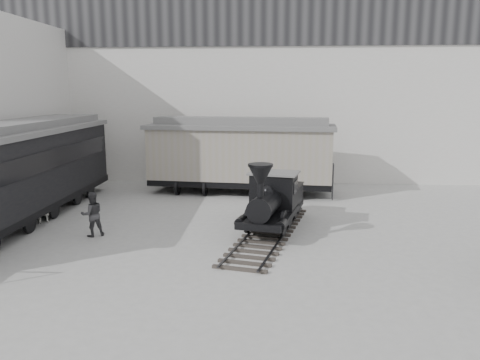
# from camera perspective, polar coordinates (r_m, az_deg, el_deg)

# --- Properties ---
(ground) EXTENTS (90.00, 90.00, 0.00)m
(ground) POSITION_cam_1_polar(r_m,az_deg,el_deg) (15.15, -1.07, -10.32)
(ground) COLOR #9E9E9B
(north_wall) EXTENTS (34.00, 2.51, 11.00)m
(north_wall) POSITION_cam_1_polar(r_m,az_deg,el_deg) (29.09, 1.53, 10.97)
(north_wall) COLOR silver
(north_wall) RESTS_ON ground
(locomotive) EXTENTS (3.51, 8.33, 2.88)m
(locomotive) POSITION_cam_1_polar(r_m,az_deg,el_deg) (18.54, 3.93, -2.94)
(locomotive) COLOR #2F2A26
(locomotive) RESTS_ON ground
(boxcar) EXTENTS (10.23, 3.99, 4.09)m
(boxcar) POSITION_cam_1_polar(r_m,az_deg,el_deg) (25.18, 0.06, 3.23)
(boxcar) COLOR black
(boxcar) RESTS_ON ground
(passenger_coach) EXTENTS (3.30, 14.64, 3.91)m
(passenger_coach) POSITION_cam_1_polar(r_m,az_deg,el_deg) (21.63, -25.42, 0.96)
(passenger_coach) COLOR black
(passenger_coach) RESTS_ON ground
(visitor_a) EXTENTS (0.72, 0.68, 1.65)m
(visitor_a) POSITION_cam_1_polar(r_m,az_deg,el_deg) (21.26, -23.01, -2.66)
(visitor_a) COLOR beige
(visitor_a) RESTS_ON ground
(visitor_b) EXTENTS (1.05, 1.00, 1.72)m
(visitor_b) POSITION_cam_1_polar(r_m,az_deg,el_deg) (18.64, -17.57, -4.00)
(visitor_b) COLOR #38383B
(visitor_b) RESTS_ON ground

